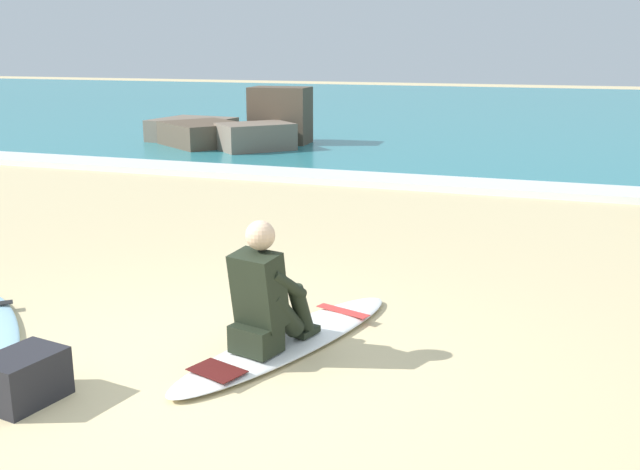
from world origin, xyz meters
name	(u,v)px	position (x,y,z in m)	size (l,w,h in m)	color
ground_plane	(209,375)	(0.00, 0.00, 0.00)	(80.00, 80.00, 0.00)	beige
sea	(503,112)	(0.00, 21.12, 0.05)	(80.00, 28.00, 0.10)	teal
breaking_foam	(421,183)	(0.00, 7.42, 0.06)	(80.00, 0.90, 0.11)	white
surfboard_main	(290,340)	(0.34, 0.67, 0.04)	(1.27, 2.46, 0.08)	white
surfer_seated	(266,299)	(0.25, 0.43, 0.44)	(0.51, 0.76, 0.95)	black
rock_outcrop_distant	(230,130)	(-4.82, 10.46, 0.39)	(3.70, 2.71, 1.31)	brown
beach_bag	(24,378)	(-0.92, -0.72, 0.16)	(0.36, 0.48, 0.32)	#232328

